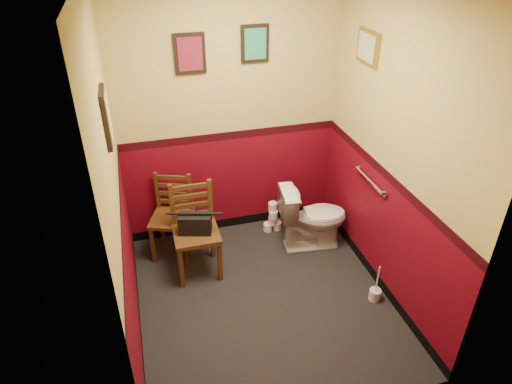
# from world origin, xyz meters

# --- Properties ---
(floor) EXTENTS (2.20, 2.40, 0.00)m
(floor) POSITION_xyz_m (0.00, 0.00, 0.00)
(floor) COLOR black
(floor) RESTS_ON ground
(wall_back) EXTENTS (2.20, 0.00, 2.70)m
(wall_back) POSITION_xyz_m (0.00, 1.20, 1.35)
(wall_back) COLOR #5A0715
(wall_back) RESTS_ON ground
(wall_front) EXTENTS (2.20, 0.00, 2.70)m
(wall_front) POSITION_xyz_m (0.00, -1.20, 1.35)
(wall_front) COLOR #5A0715
(wall_front) RESTS_ON ground
(wall_left) EXTENTS (0.00, 2.40, 2.70)m
(wall_left) POSITION_xyz_m (-1.10, 0.00, 1.35)
(wall_left) COLOR #5A0715
(wall_left) RESTS_ON ground
(wall_right) EXTENTS (0.00, 2.40, 2.70)m
(wall_right) POSITION_xyz_m (1.10, 0.00, 1.35)
(wall_right) COLOR #5A0715
(wall_right) RESTS_ON ground
(grab_bar) EXTENTS (0.05, 0.56, 0.06)m
(grab_bar) POSITION_xyz_m (1.07, 0.25, 0.95)
(grab_bar) COLOR silver
(grab_bar) RESTS_ON wall_right
(framed_print_back_a) EXTENTS (0.28, 0.04, 0.36)m
(framed_print_back_a) POSITION_xyz_m (-0.35, 1.18, 1.95)
(framed_print_back_a) COLOR black
(framed_print_back_a) RESTS_ON wall_back
(framed_print_back_b) EXTENTS (0.26, 0.04, 0.34)m
(framed_print_back_b) POSITION_xyz_m (0.25, 1.18, 2.00)
(framed_print_back_b) COLOR black
(framed_print_back_b) RESTS_ON wall_back
(framed_print_left) EXTENTS (0.04, 0.30, 0.38)m
(framed_print_left) POSITION_xyz_m (-1.08, 0.10, 1.85)
(framed_print_left) COLOR black
(framed_print_left) RESTS_ON wall_left
(framed_print_right) EXTENTS (0.04, 0.34, 0.28)m
(framed_print_right) POSITION_xyz_m (1.08, 0.60, 2.05)
(framed_print_right) COLOR olive
(framed_print_right) RESTS_ON wall_right
(toilet) EXTENTS (0.74, 0.47, 0.68)m
(toilet) POSITION_xyz_m (0.72, 0.65, 0.34)
(toilet) COLOR white
(toilet) RESTS_ON floor
(toilet_brush) EXTENTS (0.11, 0.11, 0.38)m
(toilet_brush) POSITION_xyz_m (0.98, -0.27, 0.06)
(toilet_brush) COLOR silver
(toilet_brush) RESTS_ON floor
(chair_left) EXTENTS (0.50, 0.50, 0.84)m
(chair_left) POSITION_xyz_m (-0.68, 0.94, 0.42)
(chair_left) COLOR brown
(chair_left) RESTS_ON floor
(chair_right) EXTENTS (0.42, 0.42, 0.90)m
(chair_right) POSITION_xyz_m (-0.50, 0.59, 0.45)
(chair_right) COLOR brown
(chair_right) RESTS_ON floor
(handbag) EXTENTS (0.33, 0.22, 0.22)m
(handbag) POSITION_xyz_m (-0.50, 0.55, 0.57)
(handbag) COLOR black
(handbag) RESTS_ON chair_right
(tp_stack) EXTENTS (0.20, 0.12, 0.35)m
(tp_stack) POSITION_xyz_m (0.40, 1.00, 0.15)
(tp_stack) COLOR silver
(tp_stack) RESTS_ON floor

